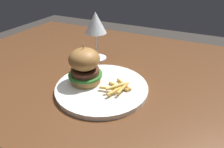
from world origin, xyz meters
The scene contains 5 objects.
dining_table centered at (0.00, 0.00, 0.66)m, with size 1.47×0.84×0.74m.
main_plate centered at (-0.06, -0.13, 0.75)m, with size 0.28×0.28×0.01m, color white.
burger_sandwich centered at (-0.12, -0.13, 0.81)m, with size 0.10×0.10×0.13m.
fries_pile centered at (-0.01, -0.13, 0.76)m, with size 0.09×0.10×0.02m.
wine_glass centered at (-0.18, 0.06, 0.88)m, with size 0.08×0.08×0.18m.
Camera 1 is at (0.19, -0.58, 1.08)m, focal length 32.00 mm.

